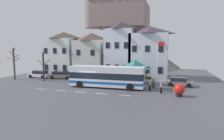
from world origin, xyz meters
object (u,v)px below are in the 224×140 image
(hilltop_castle, at_px, (121,43))
(townhouse_03, at_px, (149,53))
(public_bench, at_px, (147,79))
(harbour_buoy, at_px, (179,90))
(bus_shelter, at_px, (135,65))
(townhouse_01, at_px, (92,55))
(pedestrian_00, at_px, (161,87))
(bare_tree_01, at_px, (14,63))
(parked_car_00, at_px, (61,75))
(flagpole, at_px, (158,61))
(townhouse_02, at_px, (121,50))
(townhouse_00, at_px, (64,53))
(parked_car_01, at_px, (179,82))
(bare_tree_00, at_px, (44,66))
(parked_car_02, at_px, (40,74))
(pedestrian_02, at_px, (153,83))
(pedestrian_01, at_px, (150,84))
(transit_bus, at_px, (107,77))

(hilltop_castle, bearing_deg, townhouse_03, -62.39)
(public_bench, bearing_deg, harbour_buoy, -60.90)
(townhouse_03, xyz_separation_m, bus_shelter, (-1.48, -6.52, -1.71))
(townhouse_01, height_order, pedestrian_00, townhouse_01)
(pedestrian_00, relative_size, bare_tree_01, 0.26)
(townhouse_01, xyz_separation_m, hilltop_castle, (0.88, 20.85, 2.90))
(harbour_buoy, bearing_deg, pedestrian_00, 153.82)
(parked_car_00, xyz_separation_m, flagpole, (17.73, -3.12, 3.20))
(townhouse_02, relative_size, public_bench, 7.49)
(townhouse_00, distance_m, parked_car_01, 24.60)
(hilltop_castle, relative_size, bare_tree_01, 5.82)
(townhouse_01, distance_m, townhouse_02, 6.25)
(townhouse_01, bearing_deg, bare_tree_00, -124.93)
(bus_shelter, relative_size, flagpole, 0.58)
(townhouse_03, bearing_deg, parked_car_02, -164.62)
(townhouse_02, relative_size, flagpole, 1.61)
(pedestrian_00, xyz_separation_m, public_bench, (-2.66, 7.57, -0.35))
(parked_car_00, relative_size, pedestrian_02, 3.09)
(flagpole, bearing_deg, bus_shelter, 151.43)
(townhouse_02, relative_size, parked_car_01, 2.68)
(parked_car_00, bearing_deg, bare_tree_01, -161.81)
(flagpole, bearing_deg, hilltop_castle, 113.91)
(harbour_buoy, height_order, bare_tree_00, bare_tree_00)
(parked_car_00, xyz_separation_m, pedestrian_01, (16.88, -5.13, 0.20))
(townhouse_01, distance_m, townhouse_03, 11.60)
(townhouse_00, xyz_separation_m, bare_tree_00, (1.11, -8.53, -1.95))
(townhouse_01, distance_m, harbour_buoy, 20.84)
(pedestrian_02, distance_m, bare_tree_00, 18.85)
(parked_car_01, bearing_deg, pedestrian_02, -137.51)
(hilltop_castle, distance_m, public_bench, 27.57)
(transit_bus, xyz_separation_m, bus_shelter, (3.46, 3.76, 1.56))
(hilltop_castle, xyz_separation_m, pedestrian_02, (12.31, -29.22, -6.44))
(flagpole, bearing_deg, townhouse_02, 132.72)
(hilltop_castle, bearing_deg, flagpole, -66.09)
(pedestrian_01, height_order, bare_tree_01, bare_tree_01)
(parked_car_02, height_order, bare_tree_00, bare_tree_00)
(parked_car_01, bearing_deg, townhouse_01, 166.54)
(townhouse_01, relative_size, townhouse_03, 0.90)
(parked_car_02, bearing_deg, parked_car_01, -179.80)
(hilltop_castle, height_order, parked_car_01, hilltop_castle)
(townhouse_03, distance_m, transit_bus, 11.88)
(bus_shelter, xyz_separation_m, pedestrian_02, (3.10, -2.24, -2.31))
(transit_bus, xyz_separation_m, pedestrian_01, (6.23, -0.22, -0.68))
(transit_bus, height_order, bare_tree_01, bare_tree_01)
(transit_bus, height_order, bus_shelter, bus_shelter)
(transit_bus, height_order, flagpole, flagpole)
(hilltop_castle, distance_m, flagpole, 31.85)
(pedestrian_00, xyz_separation_m, bare_tree_00, (-19.96, 3.17, 1.79))
(transit_bus, bearing_deg, townhouse_01, 122.03)
(transit_bus, bearing_deg, townhouse_00, 140.01)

